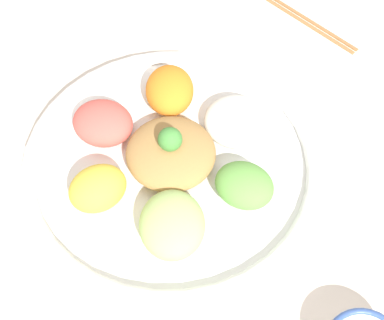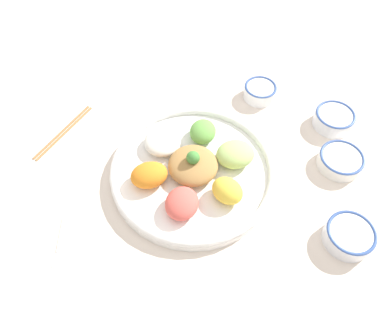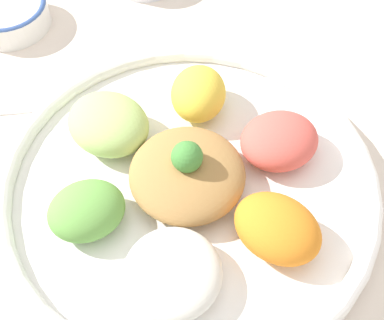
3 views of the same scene
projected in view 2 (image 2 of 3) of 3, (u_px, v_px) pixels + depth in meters
ground_plane at (189, 186)px, 0.93m from camera, size 2.40×2.40×0.00m
salad_platter at (193, 169)px, 0.93m from camera, size 0.41×0.41×0.09m
sauce_bowl_red at (341, 160)px, 0.95m from camera, size 0.11×0.11×0.04m
rice_bowl_blue at (260, 91)px, 1.10m from camera, size 0.09×0.09×0.04m
sauce_bowl_dark at (334, 119)px, 1.03m from camera, size 0.11×0.11×0.04m
rice_bowl_plain at (349, 235)px, 0.83m from camera, size 0.11×0.11×0.04m
chopsticks_pair_near at (63, 131)px, 1.03m from camera, size 0.11×0.20×0.01m
serving_spoon_main at (283, 133)px, 1.03m from camera, size 0.08×0.11×0.01m
serving_spoon_extra at (59, 249)px, 0.83m from camera, size 0.12×0.08×0.01m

